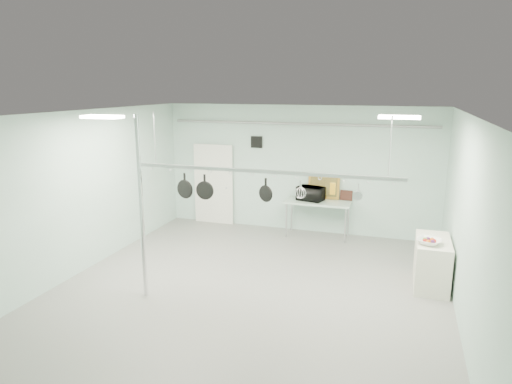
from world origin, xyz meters
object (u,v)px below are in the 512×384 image
(prep_table, at_px, (318,204))
(side_cabinet, at_px, (432,263))
(coffee_canister, at_px, (313,197))
(skillet_right, at_px, (266,190))
(pot_rack, at_px, (263,170))
(microwave, at_px, (311,194))
(skillet_left, at_px, (185,186))
(skillet_mid, at_px, (205,187))
(fruit_bowl, at_px, (429,242))
(chrome_pole, at_px, (141,209))

(prep_table, relative_size, side_cabinet, 1.33)
(coffee_canister, height_order, skillet_right, skillet_right)
(side_cabinet, bearing_deg, prep_table, 139.21)
(side_cabinet, relative_size, skillet_right, 2.89)
(prep_table, xyz_separation_m, pot_rack, (-0.40, -3.30, 1.40))
(coffee_canister, distance_m, skillet_right, 3.31)
(side_cabinet, distance_m, microwave, 3.58)
(skillet_left, bearing_deg, prep_table, 71.83)
(skillet_mid, bearing_deg, fruit_bowl, 11.85)
(chrome_pole, xyz_separation_m, coffee_canister, (2.19, 4.09, -0.58))
(prep_table, distance_m, skillet_left, 3.95)
(side_cabinet, relative_size, pot_rack, 0.25)
(side_cabinet, distance_m, fruit_bowl, 0.59)
(skillet_left, relative_size, skillet_right, 1.17)
(skillet_left, bearing_deg, coffee_canister, 72.46)
(pot_rack, distance_m, skillet_left, 1.57)
(prep_table, xyz_separation_m, coffee_canister, (-0.11, -0.11, 0.19))
(fruit_bowl, relative_size, skillet_left, 0.86)
(fruit_bowl, bearing_deg, chrome_pole, -160.16)
(skillet_left, bearing_deg, side_cabinet, 25.80)
(side_cabinet, height_order, pot_rack, pot_rack)
(prep_table, bearing_deg, skillet_right, -96.00)
(skillet_mid, bearing_deg, skillet_right, 0.25)
(skillet_mid, bearing_deg, microwave, 68.45)
(chrome_pole, xyz_separation_m, fruit_bowl, (4.75, 1.71, -0.65))
(side_cabinet, xyz_separation_m, coffee_canister, (-2.66, 2.09, 0.57))
(microwave, xyz_separation_m, coffee_canister, (0.07, -0.13, -0.06))
(coffee_canister, height_order, skillet_left, skillet_left)
(skillet_right, bearing_deg, prep_table, 106.76)
(side_cabinet, xyz_separation_m, microwave, (-2.74, 2.22, 0.63))
(pot_rack, bearing_deg, skillet_mid, 180.00)
(fruit_bowl, distance_m, skillet_mid, 4.14)
(prep_table, distance_m, fruit_bowl, 3.49)
(side_cabinet, distance_m, coffee_canister, 3.43)
(microwave, relative_size, fruit_bowl, 1.49)
(coffee_canister, distance_m, fruit_bowl, 3.50)
(chrome_pole, xyz_separation_m, skillet_left, (0.38, 0.90, 0.24))
(skillet_left, bearing_deg, microwave, 74.43)
(side_cabinet, distance_m, pot_rack, 3.62)
(side_cabinet, distance_m, skillet_left, 4.81)
(fruit_bowl, relative_size, skillet_right, 1.00)
(skillet_left, xyz_separation_m, skillet_mid, (0.40, 0.00, 0.00))
(prep_table, bearing_deg, microwave, 174.26)
(skillet_right, bearing_deg, pot_rack, -157.25)
(coffee_canister, bearing_deg, prep_table, 44.60)
(chrome_pole, height_order, fruit_bowl, chrome_pole)
(fruit_bowl, distance_m, skillet_right, 3.06)
(side_cabinet, bearing_deg, fruit_bowl, -109.06)
(coffee_canister, bearing_deg, skillet_left, -119.50)
(chrome_pole, distance_m, coffee_canister, 4.68)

